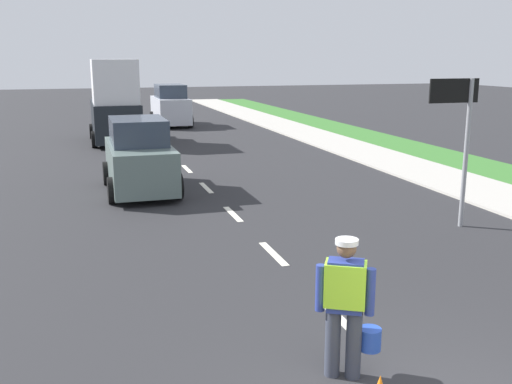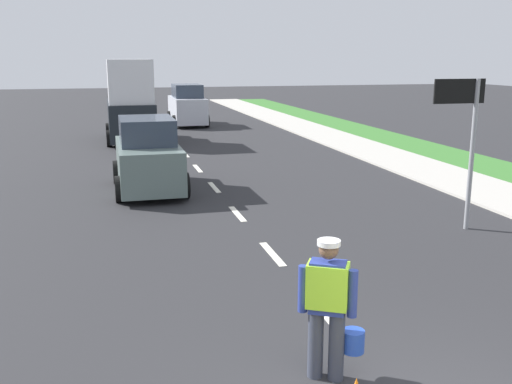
{
  "view_description": "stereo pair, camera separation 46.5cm",
  "coord_description": "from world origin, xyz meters",
  "px_view_note": "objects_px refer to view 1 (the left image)",
  "views": [
    {
      "loc": [
        -3.39,
        -4.3,
        3.63
      ],
      "look_at": [
        -0.19,
        6.22,
        1.1
      ],
      "focal_mm": 41.25,
      "sensor_mm": 36.0,
      "label": 1
    },
    {
      "loc": [
        -2.95,
        -4.42,
        3.63
      ],
      "look_at": [
        -0.19,
        6.22,
        1.1
      ],
      "focal_mm": 41.25,
      "sensor_mm": 36.0,
      "label": 2
    }
  ],
  "objects_px": {
    "road_worker": "(347,301)",
    "lane_direction_sign": "(459,117)",
    "delivery_truck": "(115,105)",
    "car_oncoming_lead": "(139,158)",
    "car_outgoing_far": "(171,107)"
  },
  "relations": [
    {
      "from": "road_worker",
      "to": "lane_direction_sign",
      "type": "xyz_separation_m",
      "value": [
        4.89,
        4.95,
        1.48
      ]
    },
    {
      "from": "road_worker",
      "to": "lane_direction_sign",
      "type": "bearing_deg",
      "value": 45.35
    },
    {
      "from": "road_worker",
      "to": "delivery_truck",
      "type": "height_order",
      "value": "delivery_truck"
    },
    {
      "from": "lane_direction_sign",
      "to": "car_oncoming_lead",
      "type": "relative_size",
      "value": 0.84
    },
    {
      "from": "delivery_truck",
      "to": "road_worker",
      "type": "bearing_deg",
      "value": -86.64
    },
    {
      "from": "lane_direction_sign",
      "to": "car_oncoming_lead",
      "type": "xyz_separation_m",
      "value": [
        -6.11,
        5.53,
        -1.47
      ]
    },
    {
      "from": "car_oncoming_lead",
      "to": "delivery_truck",
      "type": "bearing_deg",
      "value": 89.84
    },
    {
      "from": "car_oncoming_lead",
      "to": "road_worker",
      "type": "bearing_deg",
      "value": -83.36
    },
    {
      "from": "delivery_truck",
      "to": "car_oncoming_lead",
      "type": "height_order",
      "value": "delivery_truck"
    },
    {
      "from": "lane_direction_sign",
      "to": "delivery_truck",
      "type": "distance_m",
      "value": 16.58
    },
    {
      "from": "car_outgoing_far",
      "to": "road_worker",
      "type": "bearing_deg",
      "value": -94.56
    },
    {
      "from": "delivery_truck",
      "to": "car_oncoming_lead",
      "type": "bearing_deg",
      "value": -90.16
    },
    {
      "from": "road_worker",
      "to": "car_oncoming_lead",
      "type": "relative_size",
      "value": 0.44
    },
    {
      "from": "car_outgoing_far",
      "to": "car_oncoming_lead",
      "type": "bearing_deg",
      "value": -101.89
    },
    {
      "from": "road_worker",
      "to": "car_oncoming_lead",
      "type": "bearing_deg",
      "value": 96.64
    }
  ]
}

